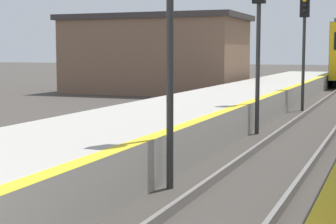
# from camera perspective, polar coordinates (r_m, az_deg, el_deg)

# --- Properties ---
(signal_near) EXTENTS (0.36, 0.31, 4.57)m
(signal_near) POSITION_cam_1_polar(r_m,az_deg,el_deg) (9.46, 0.18, 11.34)
(signal_near) COLOR #2D2D2D
(signal_near) RESTS_ON ground
(signal_mid) EXTENTS (0.36, 0.31, 4.57)m
(signal_mid) POSITION_cam_1_polar(r_m,az_deg,el_deg) (16.05, 9.18, 9.13)
(signal_mid) COLOR #2D2D2D
(signal_mid) RESTS_ON ground
(signal_far) EXTENTS (0.36, 0.31, 4.57)m
(signal_far) POSITION_cam_1_polar(r_m,az_deg,el_deg) (22.77, 13.67, 8.13)
(signal_far) COLOR #2D2D2D
(signal_far) RESTS_ON ground
(station_building) EXTENTS (10.17, 5.66, 4.38)m
(station_building) POSITION_cam_1_polar(r_m,az_deg,el_deg) (32.04, -1.31, 5.91)
(station_building) COLOR brown
(station_building) RESTS_ON ground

